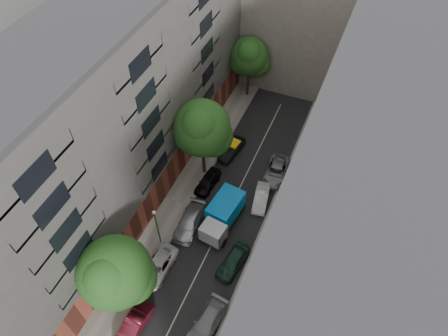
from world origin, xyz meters
The scene contains 22 objects.
ground centered at (0.00, 0.00, 0.00)m, with size 120.00×120.00×0.00m, color #4C4C49.
road_surface centered at (0.00, 0.00, 0.01)m, with size 8.00×44.00×0.02m, color black.
sidewalk_left centered at (-5.50, 0.00, 0.07)m, with size 3.00×44.00×0.15m, color gray.
sidewalk_right centered at (5.50, 0.00, 0.07)m, with size 3.00×44.00×0.15m, color gray.
building_left centered at (-11.00, 0.00, 10.00)m, with size 8.00×44.00×20.00m, color #4A4745.
building_right centered at (11.00, 0.00, 10.00)m, with size 8.00×44.00×20.00m, color #B5A58C.
building_endcap centered at (0.00, 28.00, 9.00)m, with size 18.00×12.00×18.00m, color gray.
tarp_truck centered at (0.03, -0.64, 1.57)m, with size 3.19×6.45×2.85m.
car_left_1 centered at (-2.80, -13.40, 0.73)m, with size 1.54×4.40×1.45m, color #4E0F1A.
car_left_2 centered at (-3.60, -7.80, 0.69)m, with size 2.28×4.94×1.37m, color silver.
car_left_3 centered at (-2.96, -2.20, 0.74)m, with size 2.08×5.12×1.48m, color #B3B3B8.
car_left_4 centered at (-3.43, 3.40, 0.70)m, with size 1.65×4.11×1.40m, color black.
car_left_5 centered at (-2.80, 9.00, 0.72)m, with size 1.52×4.36×1.44m, color black.
car_right_1 centered at (2.89, -10.80, 0.70)m, with size 1.97×4.83×1.40m, color gray.
car_right_2 centered at (2.80, -4.60, 0.74)m, with size 1.75×4.36×1.49m, color #152F22.
car_right_3 centered at (2.80, 3.60, 0.68)m, with size 1.43×4.10×1.35m, color silver.
car_right_4 centered at (3.13, 7.80, 0.71)m, with size 2.36×5.12×1.42m, color slate.
tree_near centered at (-4.50, -11.72, 5.81)m, with size 6.18×6.04×8.84m.
tree_mid centered at (-4.50, 4.89, 6.87)m, with size 6.19×6.04×10.12m.
tree_far centered at (-4.86, 19.89, 6.00)m, with size 5.21×4.93×8.71m.
lamp_post centered at (-4.60, -5.33, 3.79)m, with size 0.36×0.36×5.83m.
pedestrian centered at (5.50, 7.06, 1.08)m, with size 0.68×0.44×1.86m, color black.
Camera 1 is at (8.90, -21.40, 35.39)m, focal length 32.00 mm.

